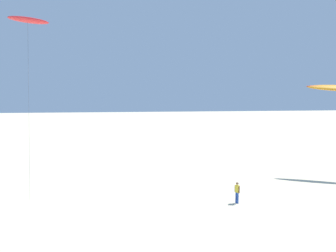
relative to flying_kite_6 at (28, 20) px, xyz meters
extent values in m
ellipsoid|color=red|center=(0.00, 0.01, 0.01)|extent=(4.90, 3.15, 1.55)
ellipsoid|color=blue|center=(0.00, 0.01, 0.05)|extent=(4.72, 2.59, 1.21)
cylinder|color=#4C4C51|center=(0.66, -3.60, -8.08)|extent=(1.35, 7.22, 15.98)
cylinder|color=#284CA3|center=(18.36, -10.23, -15.61)|extent=(0.14, 0.14, 0.91)
cylinder|color=#284CA3|center=(18.27, -10.10, -15.61)|extent=(0.14, 0.14, 0.91)
cube|color=yellow|center=(18.32, -10.17, -14.85)|extent=(0.33, 0.36, 0.61)
cylinder|color=brown|center=(18.43, -10.34, -14.89)|extent=(0.09, 0.09, 0.56)
cylinder|color=brown|center=(18.20, -9.99, -14.89)|extent=(0.09, 0.09, 0.56)
sphere|color=brown|center=(18.32, -10.17, -14.42)|extent=(0.21, 0.21, 0.21)
camera|label=1|loc=(9.01, -38.19, -6.80)|focal=38.98mm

